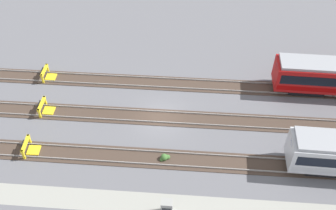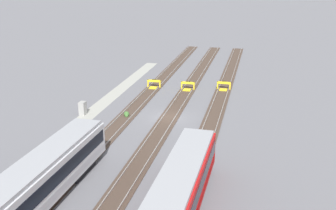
{
  "view_description": "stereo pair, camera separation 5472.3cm",
  "coord_description": "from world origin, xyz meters",
  "px_view_note": "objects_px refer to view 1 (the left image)",
  "views": [
    {
      "loc": [
        2.73,
        -26.42,
        28.04
      ],
      "look_at": [
        0.73,
        0.0,
        1.8
      ],
      "focal_mm": 42.0,
      "sensor_mm": 36.0,
      "label": 1
    },
    {
      "loc": [
        42.08,
        9.8,
        16.44
      ],
      "look_at": [
        0.73,
        0.0,
        1.8
      ],
      "focal_mm": 42.0,
      "sensor_mm": 36.0,
      "label": 2
    }
  ],
  "objects_px": {
    "bumper_stop_nearest_track": "(29,147)",
    "weed_clump": "(165,157)",
    "bumper_stop_middle_track": "(47,74)",
    "bumper_stop_near_inner_track": "(45,108)",
    "electrical_cabinet": "(167,207)"
  },
  "relations": [
    {
      "from": "bumper_stop_nearest_track",
      "to": "bumper_stop_middle_track",
      "type": "distance_m",
      "value": 10.2
    },
    {
      "from": "bumper_stop_middle_track",
      "to": "bumper_stop_nearest_track",
      "type": "bearing_deg",
      "value": -82.32
    },
    {
      "from": "bumper_stop_near_inner_track",
      "to": "weed_clump",
      "type": "relative_size",
      "value": 2.18
    },
    {
      "from": "bumper_stop_nearest_track",
      "to": "bumper_stop_near_inner_track",
      "type": "distance_m",
      "value": 5.05
    },
    {
      "from": "weed_clump",
      "to": "bumper_stop_nearest_track",
      "type": "bearing_deg",
      "value": -179.99
    },
    {
      "from": "bumper_stop_nearest_track",
      "to": "weed_clump",
      "type": "height_order",
      "value": "bumper_stop_nearest_track"
    },
    {
      "from": "bumper_stop_nearest_track",
      "to": "bumper_stop_middle_track",
      "type": "height_order",
      "value": "same"
    },
    {
      "from": "electrical_cabinet",
      "to": "bumper_stop_near_inner_track",
      "type": "bearing_deg",
      "value": 141.36
    },
    {
      "from": "bumper_stop_nearest_track",
      "to": "bumper_stop_near_inner_track",
      "type": "height_order",
      "value": "same"
    },
    {
      "from": "bumper_stop_middle_track",
      "to": "electrical_cabinet",
      "type": "bearing_deg",
      "value": -47.34
    },
    {
      "from": "electrical_cabinet",
      "to": "weed_clump",
      "type": "xyz_separation_m",
      "value": [
        -0.61,
        5.28,
        -0.56
      ]
    },
    {
      "from": "bumper_stop_nearest_track",
      "to": "weed_clump",
      "type": "xyz_separation_m",
      "value": [
        12.21,
        0.0,
        -0.27
      ]
    },
    {
      "from": "bumper_stop_middle_track",
      "to": "weed_clump",
      "type": "relative_size",
      "value": 2.17
    },
    {
      "from": "bumper_stop_nearest_track",
      "to": "weed_clump",
      "type": "distance_m",
      "value": 12.21
    },
    {
      "from": "electrical_cabinet",
      "to": "bumper_stop_middle_track",
      "type": "bearing_deg",
      "value": 132.66
    }
  ]
}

